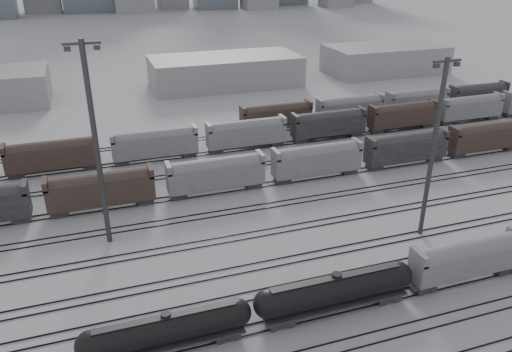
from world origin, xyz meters
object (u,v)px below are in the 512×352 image
object	(u,v)px
tank_car_a	(167,330)
hopper_car_a	(467,257)
light_mast_c	(434,146)
tank_car_b	(336,290)

from	to	relation	value
tank_car_a	hopper_car_a	distance (m)	33.82
hopper_car_a	light_mast_c	distance (m)	14.03
tank_car_b	light_mast_c	distance (m)	22.97
tank_car_a	tank_car_b	bearing A→B (deg)	0.00
light_mast_c	hopper_car_a	bearing A→B (deg)	-98.71
tank_car_b	light_mast_c	xyz separation A→B (m)	(17.99, 10.37, 9.83)
light_mast_c	tank_car_a	bearing A→B (deg)	-163.68
tank_car_b	light_mast_c	world-z (taller)	light_mast_c
hopper_car_a	light_mast_c	xyz separation A→B (m)	(1.59, 10.37, 9.32)
tank_car_b	hopper_car_a	distance (m)	16.41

